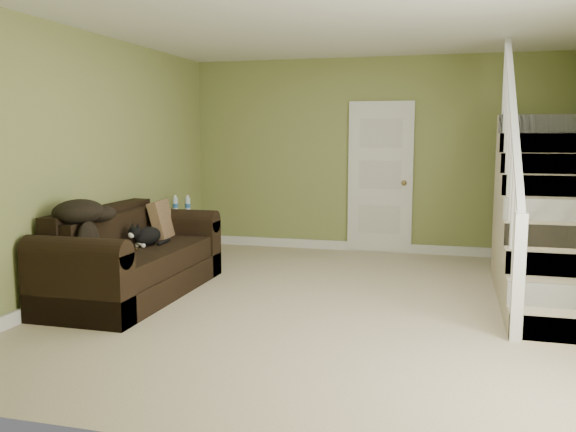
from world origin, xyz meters
The scene contains 15 objects.
floor centered at (0.00, 0.00, 0.00)m, with size 5.00×5.50×0.01m, color tan.
ceiling centered at (0.00, 0.00, 2.60)m, with size 5.00×5.50×0.01m, color white.
wall_back centered at (0.00, 2.75, 1.30)m, with size 5.00×0.04×2.60m, color olive.
wall_front centered at (0.00, -2.75, 1.30)m, with size 5.00×0.04×2.60m, color olive.
wall_left centered at (-2.50, 0.00, 1.30)m, with size 0.04×5.50×2.60m, color olive.
baseboard_back centered at (0.00, 2.72, 0.06)m, with size 5.00×0.04×0.12m, color white.
baseboard_left centered at (-2.47, 0.00, 0.06)m, with size 0.04×5.50×0.12m, color white.
door centered at (0.10, 2.71, 1.01)m, with size 0.86×0.12×2.02m.
staircase centered at (1.99, 0.97, 0.64)m, with size 1.00×2.51×2.82m.
sofa centered at (-2.02, -0.16, 0.33)m, with size 0.95×2.20×0.87m.
side_table centered at (-2.23, 1.53, 0.31)m, with size 0.51×0.51×0.83m.
cat centered at (-1.93, -0.01, 0.57)m, with size 0.27×0.53×0.26m.
banana centered at (-1.91, -0.44, 0.50)m, with size 0.06×0.21×0.06m, color yellow.
throw_pillow centered at (-2.03, 0.54, 0.66)m, with size 0.10×0.42×0.42m, color #4C2E1E.
throw_blanket centered at (-2.20, -0.73, 0.90)m, with size 0.41×0.54×0.22m, color black.
Camera 1 is at (1.04, -5.48, 1.60)m, focal length 38.00 mm.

